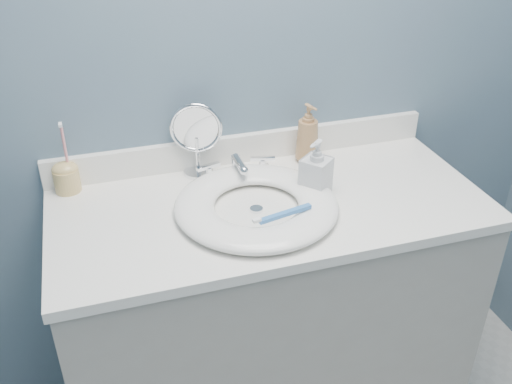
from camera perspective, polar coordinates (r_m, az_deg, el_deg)
name	(u,v)px	position (r m, az deg, el deg)	size (l,w,h in m)	color
back_wall	(242,62)	(1.71, -1.42, 12.90)	(2.20, 0.02, 2.40)	slate
vanity_cabinet	(268,322)	(1.89, 1.25, -12.82)	(1.20, 0.55, 0.85)	#A49F95
countertop	(270,207)	(1.61, 1.42, -1.48)	(1.22, 0.57, 0.03)	white
backsplash	(244,148)	(1.80, -1.20, 4.44)	(1.22, 0.02, 0.09)	white
basin	(256,205)	(1.56, 0.04, -1.29)	(0.45, 0.45, 0.04)	white
drain	(256,209)	(1.56, 0.04, -1.75)	(0.04, 0.04, 0.01)	silver
faucet	(237,169)	(1.72, -1.91, 2.33)	(0.25, 0.13, 0.07)	silver
makeup_mirror	(196,136)	(1.70, -5.99, 5.58)	(0.15, 0.09, 0.23)	silver
soap_bottle_amber	(308,133)	(1.79, 5.19, 5.85)	(0.07, 0.07, 0.19)	#9F7247
soap_bottle_clear	(316,168)	(1.61, 6.04, 2.41)	(0.08, 0.08, 0.17)	silver
toothbrush_holder	(66,176)	(1.72, -18.45, 1.54)	(0.07, 0.07, 0.21)	tan
toothbrush_lying	(283,214)	(1.47, 2.71, -2.26)	(0.17, 0.05, 0.02)	#3370B6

